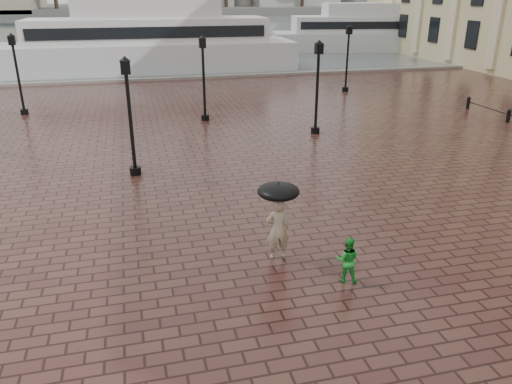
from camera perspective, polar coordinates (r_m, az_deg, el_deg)
ground at (r=12.77m, az=16.27°, el=-10.89°), size 300.00×300.00×0.00m
harbour_water at (r=101.46m, az=-11.33°, el=17.96°), size 240.00×240.00×0.00m
quay_edge at (r=42.04m, az=-6.03°, el=12.80°), size 80.00×0.60×0.30m
far_shore at (r=169.27m, az=-12.90°, el=19.72°), size 300.00×60.00×2.00m
street_lamps at (r=27.37m, az=-5.03°, el=12.75°), size 21.44×14.44×4.40m
adult_pedestrian at (r=13.30m, az=2.50°, el=-4.26°), size 0.66×0.46×1.72m
child_pedestrian at (r=12.58m, az=10.37°, el=-7.63°), size 0.71×0.64×1.19m
ferry_near at (r=46.49m, az=-12.03°, el=16.46°), size 25.50×6.66×8.32m
ferry_far at (r=62.50m, az=12.77°, el=17.46°), size 22.68×9.04×7.25m
umbrella at (r=12.85m, az=2.58°, el=0.07°), size 1.10×1.10×1.15m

